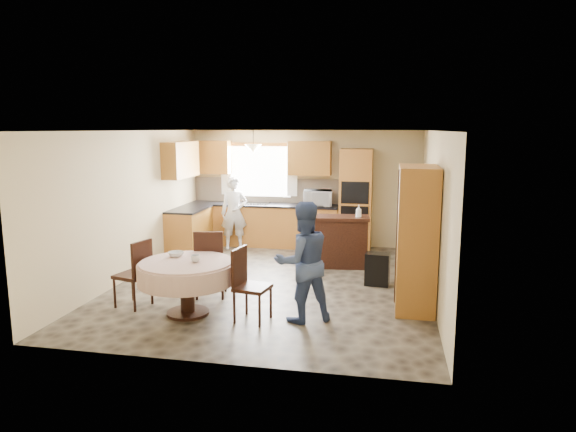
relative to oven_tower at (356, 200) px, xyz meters
The scene contains 36 objects.
floor 3.11m from the oven_tower, 113.15° to the right, with size 5.00×6.00×0.01m, color brown.
ceiling 3.26m from the oven_tower, 113.15° to the right, with size 5.00×6.00×0.01m, color white.
wall_back 1.21m from the oven_tower, 164.91° to the left, with size 5.00×0.02×2.50m, color tan.
wall_front 5.81m from the oven_tower, 101.43° to the right, with size 5.00×0.02×2.50m, color tan.
wall_left 4.54m from the oven_tower, 143.61° to the right, with size 0.02×6.00×2.50m, color tan.
wall_right 3.02m from the oven_tower, 63.35° to the right, with size 0.02×6.00×2.50m, color tan.
window 2.24m from the oven_tower, behind, with size 1.40×0.03×1.10m, color white.
curtain_left 2.97m from the oven_tower, behind, with size 0.22×0.02×1.15m, color white.
curtain_right 1.54m from the oven_tower, behind, with size 0.22×0.02×1.15m, color white.
base_cab_back 2.09m from the oven_tower, behind, with size 3.30×0.60×0.88m, color #CC7B36.
counter_back 2.01m from the oven_tower, behind, with size 3.30×0.64×0.04m, color black.
base_cab_left 3.52m from the oven_tower, 165.12° to the right, with size 0.60×1.20×0.88m, color #CC7B36.
counter_left 3.47m from the oven_tower, 165.12° to the right, with size 0.64×1.20×0.04m, color black.
backsplash 2.03m from the oven_tower, behind, with size 3.30×0.02×0.55m, color tan.
wall_cab_left 3.31m from the oven_tower, behind, with size 0.85×0.33×0.72m, color #A8712A.
wall_cab_right 1.32m from the oven_tower, behind, with size 0.90×0.33×0.72m, color #A8712A.
wall_cab_side 3.70m from the oven_tower, 165.67° to the right, with size 0.33×1.20×0.72m, color #A8712A.
oven_tower is the anchor object (origin of this frame).
oven_upper 0.37m from the oven_tower, 90.00° to the right, with size 0.56×0.01×0.45m, color black.
oven_lower 0.44m from the oven_tower, 90.00° to the right, with size 0.56×0.01×0.45m, color black.
pendant 2.40m from the oven_tower, behind, with size 0.36×0.36×0.18m, color beige.
sideboard 1.59m from the oven_tower, 101.20° to the right, with size 1.24×0.51×0.89m, color #32180D.
space_heater 2.63m from the oven_tower, 77.87° to the right, with size 0.39×0.27×0.53m, color black.
cupboard 3.58m from the oven_tower, 72.60° to the right, with size 0.53×1.06×2.02m, color #CC7B36.
dining_table 4.79m from the oven_tower, 114.90° to the right, with size 1.32×1.32×0.75m.
chair_left 5.07m from the oven_tower, 124.05° to the right, with size 0.52×0.52×0.98m.
chair_back 4.10m from the oven_tower, 118.44° to the right, with size 0.53×0.53×1.04m.
chair_right 4.54m from the oven_tower, 104.66° to the right, with size 0.49×0.49×0.98m.
framed_picture 2.58m from the oven_tower, 58.37° to the right, with size 0.06×0.57×0.47m.
microwave 0.80m from the oven_tower, behind, with size 0.59×0.40×0.33m, color silver.
person_sink 2.58m from the oven_tower, behind, with size 0.56×0.37×1.53m, color silver.
person_dining 4.26m from the oven_tower, 95.57° to the right, with size 0.78×0.61×1.61m, color #394B7C.
bowl_sideboard 1.56m from the oven_tower, 112.38° to the right, with size 0.22×0.22×0.05m, color #B2B2B2.
bottle_sideboard 1.44m from the oven_tower, 84.21° to the right, with size 0.11×0.11×0.28m, color silver.
cup_table 4.73m from the oven_tower, 113.27° to the right, with size 0.13×0.13×0.10m, color #B2B2B2.
bowl_table 4.68m from the oven_tower, 118.73° to the right, with size 0.22×0.22×0.07m, color #B2B2B2.
Camera 1 is at (1.81, -8.00, 2.53)m, focal length 32.00 mm.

